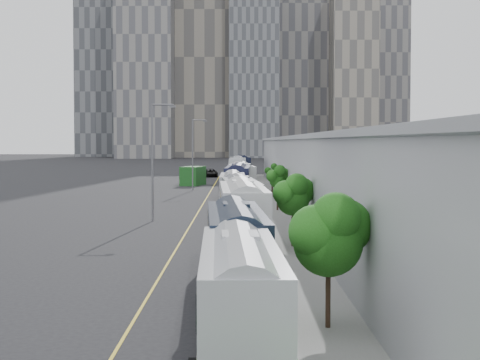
{
  "coord_description": "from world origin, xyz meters",
  "views": [
    {
      "loc": [
        2.46,
        -17.82,
        6.68
      ],
      "look_at": [
        2.44,
        58.23,
        3.0
      ],
      "focal_mm": 60.0,
      "sensor_mm": 36.0,
      "label": 1
    }
  ],
  "objects_px": {
    "bus_0": "(240,303)",
    "bus_3": "(241,204)",
    "bus_2": "(243,217)",
    "shipping_container": "(193,176)",
    "street_lamp_far": "(194,150)",
    "bus_5": "(238,183)",
    "bus_10": "(239,167)",
    "bus_4": "(232,193)",
    "bus_6": "(241,179)",
    "bus_9": "(242,168)",
    "street_lamp_near": "(154,154)",
    "bus_8": "(238,170)",
    "bus_1": "(236,251)",
    "bus_7": "(242,176)",
    "suv": "(210,173)"
  },
  "relations": [
    {
      "from": "bus_1",
      "to": "street_lamp_far",
      "type": "height_order",
      "value": "street_lamp_far"
    },
    {
      "from": "bus_7",
      "to": "bus_9",
      "type": "distance_m",
      "value": 30.88
    },
    {
      "from": "bus_2",
      "to": "shipping_container",
      "type": "distance_m",
      "value": 69.74
    },
    {
      "from": "bus_8",
      "to": "bus_9",
      "type": "bearing_deg",
      "value": 87.5
    },
    {
      "from": "bus_0",
      "to": "street_lamp_far",
      "type": "height_order",
      "value": "street_lamp_far"
    },
    {
      "from": "bus_0",
      "to": "bus_1",
      "type": "height_order",
      "value": "bus_1"
    },
    {
      "from": "bus_5",
      "to": "bus_10",
      "type": "xyz_separation_m",
      "value": [
        -0.05,
        68.54,
        -0.22
      ]
    },
    {
      "from": "bus_6",
      "to": "shipping_container",
      "type": "height_order",
      "value": "bus_6"
    },
    {
      "from": "street_lamp_far",
      "to": "bus_0",
      "type": "bearing_deg",
      "value": -85.68
    },
    {
      "from": "bus_6",
      "to": "street_lamp_far",
      "type": "xyz_separation_m",
      "value": [
        -6.39,
        -0.34,
        3.95
      ]
    },
    {
      "from": "bus_5",
      "to": "shipping_container",
      "type": "height_order",
      "value": "bus_5"
    },
    {
      "from": "bus_3",
      "to": "shipping_container",
      "type": "distance_m",
      "value": 56.59
    },
    {
      "from": "bus_4",
      "to": "bus_10",
      "type": "xyz_separation_m",
      "value": [
        0.45,
        82.89,
        -0.05
      ]
    },
    {
      "from": "bus_0",
      "to": "bus_2",
      "type": "xyz_separation_m",
      "value": [
        0.17,
        26.54,
        0.21
      ]
    },
    {
      "from": "bus_10",
      "to": "street_lamp_far",
      "type": "height_order",
      "value": "street_lamp_far"
    },
    {
      "from": "bus_3",
      "to": "street_lamp_far",
      "type": "relative_size",
      "value": 1.36
    },
    {
      "from": "bus_5",
      "to": "bus_6",
      "type": "bearing_deg",
      "value": 89.66
    },
    {
      "from": "bus_10",
      "to": "shipping_container",
      "type": "bearing_deg",
      "value": -101.07
    },
    {
      "from": "bus_4",
      "to": "bus_7",
      "type": "bearing_deg",
      "value": 87.94
    },
    {
      "from": "bus_6",
      "to": "bus_9",
      "type": "height_order",
      "value": "bus_9"
    },
    {
      "from": "bus_7",
      "to": "street_lamp_far",
      "type": "bearing_deg",
      "value": -115.84
    },
    {
      "from": "bus_1",
      "to": "bus_5",
      "type": "distance_m",
      "value": 57.58
    },
    {
      "from": "bus_0",
      "to": "bus_6",
      "type": "bearing_deg",
      "value": 88.25
    },
    {
      "from": "bus_7",
      "to": "bus_8",
      "type": "bearing_deg",
      "value": 94.01
    },
    {
      "from": "bus_6",
      "to": "street_lamp_near",
      "type": "height_order",
      "value": "street_lamp_near"
    },
    {
      "from": "bus_8",
      "to": "bus_10",
      "type": "height_order",
      "value": "bus_8"
    },
    {
      "from": "bus_0",
      "to": "street_lamp_far",
      "type": "bearing_deg",
      "value": 92.68
    },
    {
      "from": "bus_8",
      "to": "bus_9",
      "type": "relative_size",
      "value": 1.01
    },
    {
      "from": "bus_0",
      "to": "bus_8",
      "type": "relative_size",
      "value": 0.89
    },
    {
      "from": "bus_9",
      "to": "bus_0",
      "type": "bearing_deg",
      "value": -92.92
    },
    {
      "from": "bus_0",
      "to": "shipping_container",
      "type": "distance_m",
      "value": 96.16
    },
    {
      "from": "bus_3",
      "to": "street_lamp_far",
      "type": "bearing_deg",
      "value": 94.46
    },
    {
      "from": "bus_8",
      "to": "street_lamp_near",
      "type": "distance_m",
      "value": 71.33
    },
    {
      "from": "bus_1",
      "to": "suv",
      "type": "relative_size",
      "value": 2.33
    },
    {
      "from": "bus_6",
      "to": "bus_8",
      "type": "relative_size",
      "value": 0.93
    },
    {
      "from": "bus_0",
      "to": "bus_1",
      "type": "relative_size",
      "value": 0.97
    },
    {
      "from": "bus_0",
      "to": "bus_10",
      "type": "bearing_deg",
      "value": 88.49
    },
    {
      "from": "bus_4",
      "to": "bus_6",
      "type": "xyz_separation_m",
      "value": [
        0.92,
        27.89,
        0.06
      ]
    },
    {
      "from": "bus_5",
      "to": "bus_10",
      "type": "bearing_deg",
      "value": 91.49
    },
    {
      "from": "bus_9",
      "to": "street_lamp_far",
      "type": "height_order",
      "value": "street_lamp_far"
    },
    {
      "from": "bus_2",
      "to": "bus_10",
      "type": "bearing_deg",
      "value": 88.17
    },
    {
      "from": "bus_0",
      "to": "suv",
      "type": "xyz_separation_m",
      "value": [
        -5.57,
        124.44,
        -0.75
      ]
    },
    {
      "from": "bus_0",
      "to": "bus_3",
      "type": "xyz_separation_m",
      "value": [
        0.08,
        39.76,
        0.08
      ]
    },
    {
      "from": "shipping_container",
      "to": "bus_4",
      "type": "bearing_deg",
      "value": -67.15
    },
    {
      "from": "bus_4",
      "to": "shipping_container",
      "type": "distance_m",
      "value": 41.32
    },
    {
      "from": "bus_6",
      "to": "street_lamp_near",
      "type": "xyz_separation_m",
      "value": [
        -7.29,
        -41.69,
        4.03
      ]
    },
    {
      "from": "bus_10",
      "to": "shipping_container",
      "type": "xyz_separation_m",
      "value": [
        -6.84,
        -42.08,
        -0.05
      ]
    },
    {
      "from": "bus_0",
      "to": "bus_3",
      "type": "height_order",
      "value": "bus_3"
    },
    {
      "from": "bus_9",
      "to": "street_lamp_near",
      "type": "bearing_deg",
      "value": -97.78
    },
    {
      "from": "bus_7",
      "to": "bus_10",
      "type": "distance_m",
      "value": 42.59
    }
  ]
}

